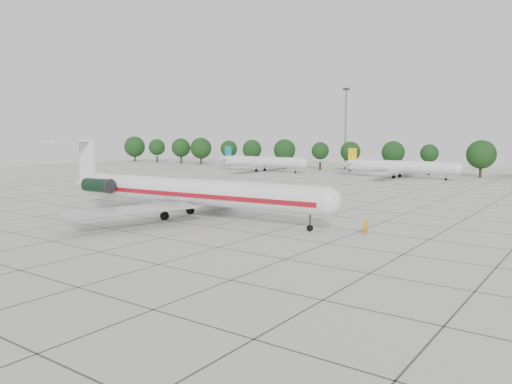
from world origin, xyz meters
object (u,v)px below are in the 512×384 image
main_airliner (181,190)px  ground_crew (365,227)px  bg_airliner_b (263,162)px  floodlight_mast (346,124)px  bg_airliner_c (400,167)px

main_airliner → ground_crew: 25.57m
ground_crew → bg_airliner_b: size_ratio=0.07×
bg_airliner_b → floodlight_mast: (15.94, 22.82, 11.37)m
main_airliner → ground_crew: main_airliner is taller
main_airliner → bg_airliner_b: bearing=112.6°
ground_crew → bg_airliner_c: size_ratio=0.07×
ground_crew → floodlight_mast: 106.03m
bg_airliner_b → main_airliner: bearing=-62.7°
bg_airliner_c → floodlight_mast: size_ratio=1.11×
ground_crew → bg_airliner_b: 95.24m
ground_crew → bg_airliner_b: (-63.42, 71.03, 1.99)m
main_airliner → bg_airliner_c: 76.25m
bg_airliner_c → main_airliner: bearing=-92.3°
floodlight_mast → ground_crew: bearing=-63.2°
ground_crew → bg_airliner_c: bearing=-111.3°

